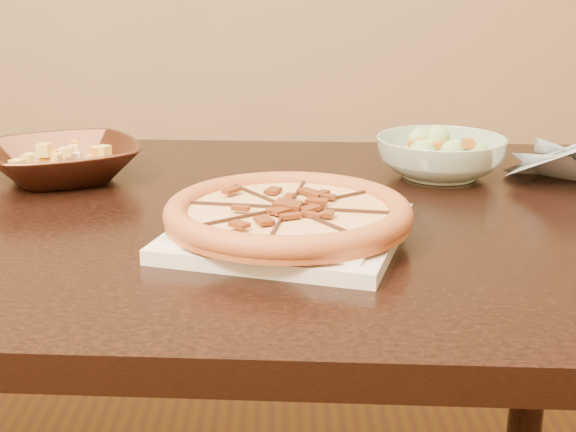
# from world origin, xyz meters

# --- Properties ---
(dining_table) EXTENTS (1.45, 0.98, 0.75)m
(dining_table) POSITION_xyz_m (0.09, 0.00, 0.65)
(dining_table) COLOR black
(dining_table) RESTS_ON floor
(plate) EXTENTS (0.34, 0.34, 0.02)m
(plate) POSITION_xyz_m (0.21, -0.13, 0.76)
(plate) COLOR silver
(plate) RESTS_ON dining_table
(pizza) EXTENTS (0.31, 0.31, 0.03)m
(pizza) POSITION_xyz_m (0.21, -0.13, 0.78)
(pizza) COLOR #AB5531
(pizza) RESTS_ON plate
(bronze_bowl) EXTENTS (0.31, 0.31, 0.06)m
(bronze_bowl) POSITION_xyz_m (-0.14, 0.16, 0.78)
(bronze_bowl) COLOR #573120
(bronze_bowl) RESTS_ON dining_table
(mixed_dish) EXTENTS (0.12, 0.11, 0.03)m
(mixed_dish) POSITION_xyz_m (-0.14, 0.15, 0.82)
(mixed_dish) COLOR beige
(mixed_dish) RESTS_ON bronze_bowl
(salad_bowl) EXTENTS (0.25, 0.25, 0.06)m
(salad_bowl) POSITION_xyz_m (0.46, 0.17, 0.78)
(salad_bowl) COLOR #A7C3B1
(salad_bowl) RESTS_ON dining_table
(salad) EXTENTS (0.08, 0.10, 0.04)m
(salad) POSITION_xyz_m (0.45, 0.17, 0.83)
(salad) COLOR #C4EC97
(salad) RESTS_ON salad_bowl
(cling_film) EXTENTS (0.17, 0.15, 0.05)m
(cling_film) POSITION_xyz_m (0.64, 0.14, 0.78)
(cling_film) COLOR white
(cling_film) RESTS_ON dining_table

